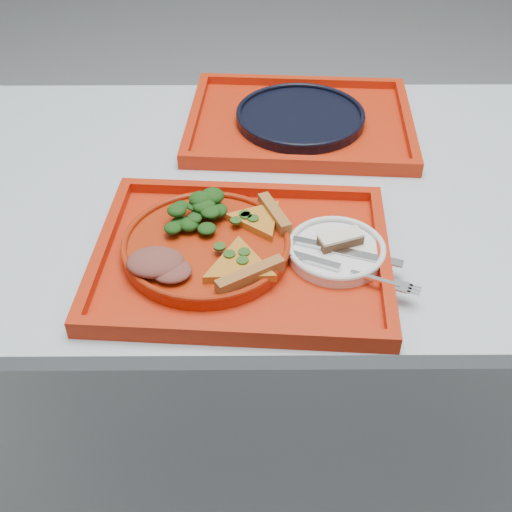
# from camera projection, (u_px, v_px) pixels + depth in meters

# --- Properties ---
(ground) EXTENTS (10.00, 10.00, 0.00)m
(ground) POSITION_uv_depth(u_px,v_px,m) (313.00, 426.00, 1.65)
(ground) COLOR gray
(ground) RESTS_ON ground
(table) EXTENTS (1.60, 0.80, 0.75)m
(table) POSITION_uv_depth(u_px,v_px,m) (334.00, 217.00, 1.21)
(table) COLOR silver
(table) RESTS_ON ground
(tray_main) EXTENTS (0.47, 0.38, 0.01)m
(tray_main) POSITION_uv_depth(u_px,v_px,m) (242.00, 259.00, 0.99)
(tray_main) COLOR #B82209
(tray_main) RESTS_ON table
(tray_far) EXTENTS (0.47, 0.38, 0.01)m
(tray_far) POSITION_uv_depth(u_px,v_px,m) (300.00, 124.00, 1.31)
(tray_far) COLOR #B82209
(tray_far) RESTS_ON table
(dinner_plate) EXTENTS (0.26, 0.26, 0.02)m
(dinner_plate) POSITION_uv_depth(u_px,v_px,m) (207.00, 247.00, 0.99)
(dinner_plate) COLOR #A4250A
(dinner_plate) RESTS_ON tray_main
(side_plate) EXTENTS (0.15, 0.15, 0.01)m
(side_plate) POSITION_uv_depth(u_px,v_px,m) (336.00, 252.00, 0.99)
(side_plate) COLOR white
(side_plate) RESTS_ON tray_main
(navy_plate) EXTENTS (0.26, 0.26, 0.02)m
(navy_plate) POSITION_uv_depth(u_px,v_px,m) (300.00, 118.00, 1.30)
(navy_plate) COLOR black
(navy_plate) RESTS_ON tray_far
(pizza_slice_a) EXTENTS (0.16, 0.16, 0.02)m
(pizza_slice_a) POSITION_uv_depth(u_px,v_px,m) (239.00, 263.00, 0.94)
(pizza_slice_a) COLOR gold
(pizza_slice_a) RESTS_ON dinner_plate
(pizza_slice_b) EXTENTS (0.14, 0.13, 0.02)m
(pizza_slice_b) POSITION_uv_depth(u_px,v_px,m) (259.00, 217.00, 1.02)
(pizza_slice_b) COLOR gold
(pizza_slice_b) RESTS_ON dinner_plate
(salad_heap) EXTENTS (0.09, 0.08, 0.04)m
(salad_heap) POSITION_uv_depth(u_px,v_px,m) (191.00, 211.00, 1.01)
(salad_heap) COLOR black
(salad_heap) RESTS_ON dinner_plate
(meat_portion) EXTENTS (0.08, 0.07, 0.03)m
(meat_portion) POSITION_uv_depth(u_px,v_px,m) (155.00, 262.00, 0.93)
(meat_portion) COLOR brown
(meat_portion) RESTS_ON dinner_plate
(dessert_bar) EXTENTS (0.07, 0.05, 0.02)m
(dessert_bar) POSITION_uv_depth(u_px,v_px,m) (340.00, 239.00, 0.98)
(dessert_bar) COLOR #4E2F1A
(dessert_bar) RESTS_ON side_plate
(knife) EXTENTS (0.18, 0.08, 0.01)m
(knife) POSITION_uv_depth(u_px,v_px,m) (343.00, 250.00, 0.97)
(knife) COLOR silver
(knife) RESTS_ON side_plate
(fork) EXTENTS (0.18, 0.10, 0.01)m
(fork) POSITION_uv_depth(u_px,v_px,m) (349.00, 271.00, 0.94)
(fork) COLOR silver
(fork) RESTS_ON side_plate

